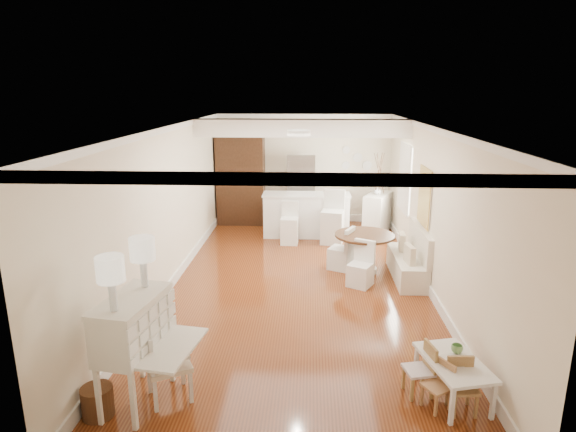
# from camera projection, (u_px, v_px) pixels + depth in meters

# --- Properties ---
(room) EXTENTS (9.00, 9.04, 2.82)m
(room) POSITION_uv_depth(u_px,v_px,m) (302.00, 173.00, 8.36)
(room) COLOR brown
(room) RESTS_ON ground
(secretary_bureau) EXTENTS (1.13, 1.14, 1.26)m
(secretary_bureau) POSITION_uv_depth(u_px,v_px,m) (135.00, 351.00, 5.25)
(secretary_bureau) COLOR white
(secretary_bureau) RESTS_ON ground
(gustavian_armchair) EXTENTS (0.67, 0.67, 0.86)m
(gustavian_armchair) POSITION_uv_depth(u_px,v_px,m) (168.00, 363.00, 5.36)
(gustavian_armchair) COLOR silver
(gustavian_armchair) RESTS_ON ground
(wicker_basket) EXTENTS (0.44, 0.44, 0.34)m
(wicker_basket) POSITION_uv_depth(u_px,v_px,m) (98.00, 402.00, 5.12)
(wicker_basket) COLOR #502F19
(wicker_basket) RESTS_ON ground
(kids_table) EXTENTS (0.77, 1.05, 0.47)m
(kids_table) POSITION_uv_depth(u_px,v_px,m) (452.00, 379.00, 5.40)
(kids_table) COLOR white
(kids_table) RESTS_ON ground
(kids_chair_a) EXTENTS (0.36, 0.36, 0.55)m
(kids_chair_a) POSITION_uv_depth(u_px,v_px,m) (437.00, 386.00, 5.22)
(kids_chair_a) COLOR tan
(kids_chair_a) RESTS_ON ground
(kids_chair_b) EXTENTS (0.36, 0.36, 0.63)m
(kids_chair_b) POSITION_uv_depth(u_px,v_px,m) (419.00, 369.00, 5.46)
(kids_chair_b) COLOR #A4824A
(kids_chair_b) RESTS_ON ground
(kids_chair_c) EXTENTS (0.31, 0.31, 0.61)m
(kids_chair_c) POSITION_uv_depth(u_px,v_px,m) (463.00, 387.00, 5.15)
(kids_chair_c) COLOR #9F7748
(kids_chair_c) RESTS_ON ground
(banquette) EXTENTS (0.52, 1.60, 0.98)m
(banquette) POSITION_uv_depth(u_px,v_px,m) (408.00, 253.00, 8.82)
(banquette) COLOR silver
(banquette) RESTS_ON ground
(dining_table) EXTENTS (1.34, 1.34, 0.76)m
(dining_table) POSITION_uv_depth(u_px,v_px,m) (364.00, 253.00, 9.12)
(dining_table) COLOR #4A2A18
(dining_table) RESTS_ON ground
(slip_chair_near) EXTENTS (0.53, 0.54, 0.81)m
(slip_chair_near) POSITION_uv_depth(u_px,v_px,m) (361.00, 264.00, 8.49)
(slip_chair_near) COLOR white
(slip_chair_near) RESTS_ON ground
(slip_chair_far) EXTENTS (0.55, 0.54, 0.84)m
(slip_chair_far) POSITION_uv_depth(u_px,v_px,m) (341.00, 248.00, 9.31)
(slip_chair_far) COLOR silver
(slip_chair_far) RESTS_ON ground
(breakfast_counter) EXTENTS (2.05, 0.65, 1.03)m
(breakfast_counter) POSITION_uv_depth(u_px,v_px,m) (306.00, 215.00, 11.41)
(breakfast_counter) COLOR white
(breakfast_counter) RESTS_ON ground
(bar_stool_left) EXTENTS (0.40, 0.40, 0.95)m
(bar_stool_left) POSITION_uv_depth(u_px,v_px,m) (289.00, 223.00, 10.84)
(bar_stool_left) COLOR white
(bar_stool_left) RESTS_ON ground
(bar_stool_right) EXTENTS (0.56, 0.56, 1.21)m
(bar_stool_right) POSITION_uv_depth(u_px,v_px,m) (333.00, 217.00, 10.85)
(bar_stool_right) COLOR silver
(bar_stool_right) RESTS_ON ground
(pantry_cabinet) EXTENTS (1.20, 0.60, 2.30)m
(pantry_cabinet) POSITION_uv_depth(u_px,v_px,m) (241.00, 180.00, 12.37)
(pantry_cabinet) COLOR #381E11
(pantry_cabinet) RESTS_ON ground
(fridge) EXTENTS (0.75, 0.65, 1.80)m
(fridge) POSITION_uv_depth(u_px,v_px,m) (315.00, 190.00, 12.32)
(fridge) COLOR silver
(fridge) RESTS_ON ground
(sideboard) EXTENTS (0.82, 1.09, 0.96)m
(sideboard) POSITION_uv_depth(u_px,v_px,m) (377.00, 213.00, 11.73)
(sideboard) COLOR beige
(sideboard) RESTS_ON ground
(pencil_cup) EXTENTS (0.13, 0.13, 0.10)m
(pencil_cup) POSITION_uv_depth(u_px,v_px,m) (457.00, 349.00, 5.49)
(pencil_cup) COLOR #6FA962
(pencil_cup) RESTS_ON kids_table
(branch_vase) EXTENTS (0.17, 0.17, 0.18)m
(branch_vase) POSITION_uv_depth(u_px,v_px,m) (378.00, 191.00, 11.55)
(branch_vase) COLOR silver
(branch_vase) RESTS_ON sideboard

